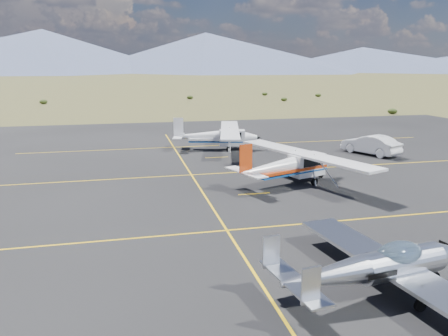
{
  "coord_description": "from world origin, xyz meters",
  "views": [
    {
      "loc": [
        -10.49,
        -16.91,
        7.66
      ],
      "look_at": [
        -4.76,
        8.01,
        1.6
      ],
      "focal_mm": 35.0,
      "sensor_mm": 36.0,
      "label": 1
    }
  ],
  "objects_px": {
    "aircraft_cessna": "(291,164)",
    "sedan": "(371,145)",
    "aircraft_plain": "(217,136)",
    "aircraft_low_wing": "(381,267)"
  },
  "relations": [
    {
      "from": "aircraft_cessna",
      "to": "sedan",
      "type": "distance_m",
      "value": 12.96
    },
    {
      "from": "aircraft_plain",
      "to": "sedan",
      "type": "relative_size",
      "value": 2.24
    },
    {
      "from": "aircraft_plain",
      "to": "aircraft_low_wing",
      "type": "bearing_deg",
      "value": -77.15
    },
    {
      "from": "aircraft_low_wing",
      "to": "aircraft_cessna",
      "type": "bearing_deg",
      "value": 72.63
    },
    {
      "from": "aircraft_low_wing",
      "to": "aircraft_plain",
      "type": "relative_size",
      "value": 0.87
    },
    {
      "from": "aircraft_cessna",
      "to": "sedan",
      "type": "bearing_deg",
      "value": 16.16
    },
    {
      "from": "sedan",
      "to": "aircraft_low_wing",
      "type": "bearing_deg",
      "value": 35.85
    },
    {
      "from": "aircraft_cessna",
      "to": "aircraft_plain",
      "type": "height_order",
      "value": "aircraft_cessna"
    },
    {
      "from": "aircraft_cessna",
      "to": "aircraft_plain",
      "type": "distance_m",
      "value": 13.01
    },
    {
      "from": "aircraft_cessna",
      "to": "aircraft_plain",
      "type": "relative_size",
      "value": 1.01
    }
  ]
}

